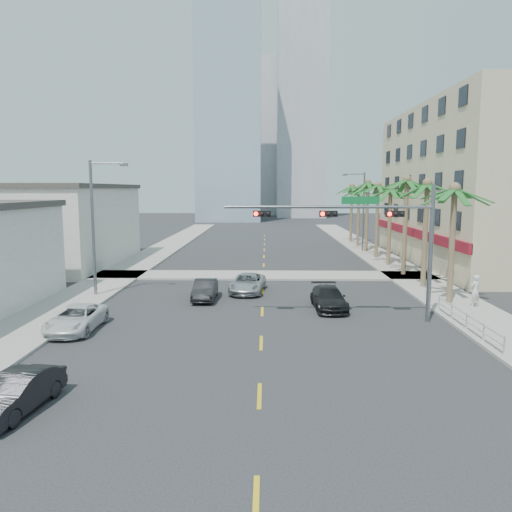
{
  "coord_description": "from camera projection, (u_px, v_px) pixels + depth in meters",
  "views": [
    {
      "loc": [
        0.21,
        -18.55,
        7.15
      ],
      "look_at": [
        -0.33,
        8.51,
        3.5
      ],
      "focal_mm": 35.0,
      "sensor_mm": 36.0,
      "label": 1
    }
  ],
  "objects": [
    {
      "name": "palm_tree_6",
      "position": [
        359.0,
        189.0,
        60.97
      ],
      "size": [
        4.8,
        4.8,
        7.8
      ],
      "color": "brown",
      "rests_on": "ground"
    },
    {
      "name": "pedestrian",
      "position": [
        475.0,
        291.0,
        29.76
      ],
      "size": [
        0.84,
        0.74,
        1.93
      ],
      "primitive_type": "imported",
      "rotation": [
        0.0,
        0.0,
        3.64
      ],
      "color": "silver",
      "rests_on": "sidewalk_right"
    },
    {
      "name": "ground",
      "position": [
        260.0,
        375.0,
        19.34
      ],
      "size": [
        260.0,
        260.0,
        0.0
      ],
      "primitive_type": "plane",
      "color": "#262628",
      "rests_on": "ground"
    },
    {
      "name": "building_right",
      "position": [
        494.0,
        185.0,
        47.63
      ],
      "size": [
        15.25,
        28.0,
        15.0
      ],
      "color": "#CCB690",
      "rests_on": "ground"
    },
    {
      "name": "car_lane_right",
      "position": [
        329.0,
        298.0,
        29.86
      ],
      "size": [
        2.02,
        4.59,
        1.31
      ],
      "primitive_type": "imported",
      "rotation": [
        0.0,
        0.0,
        0.04
      ],
      "color": "black",
      "rests_on": "ground"
    },
    {
      "name": "sidewalk_right",
      "position": [
        417.0,
        280.0,
        38.91
      ],
      "size": [
        4.0,
        120.0,
        0.15
      ],
      "primitive_type": "cube",
      "color": "gray",
      "rests_on": "ground"
    },
    {
      "name": "streetlight_left",
      "position": [
        96.0,
        221.0,
        32.76
      ],
      "size": [
        2.55,
        0.25,
        9.0
      ],
      "color": "slate",
      "rests_on": "ground"
    },
    {
      "name": "tower_far_center",
      "position": [
        255.0,
        139.0,
        140.45
      ],
      "size": [
        16.0,
        16.0,
        42.0
      ],
      "primitive_type": "cube",
      "color": "#ADADB2",
      "rests_on": "ground"
    },
    {
      "name": "palm_tree_7",
      "position": [
        352.0,
        187.0,
        66.07
      ],
      "size": [
        4.8,
        4.8,
        8.16
      ],
      "color": "brown",
      "rests_on": "ground"
    },
    {
      "name": "palm_tree_0",
      "position": [
        455.0,
        190.0,
        30.05
      ],
      "size": [
        4.8,
        4.8,
        7.8
      ],
      "color": "brown",
      "rests_on": "ground"
    },
    {
      "name": "palm_tree_3",
      "position": [
        391.0,
        190.0,
        45.51
      ],
      "size": [
        4.8,
        4.8,
        7.8
      ],
      "color": "brown",
      "rests_on": "ground"
    },
    {
      "name": "car_parked_far",
      "position": [
        76.0,
        319.0,
        25.25
      ],
      "size": [
        2.13,
        4.57,
        1.27
      ],
      "primitive_type": "imported",
      "rotation": [
        0.0,
        0.0,
        -0.01
      ],
      "color": "silver",
      "rests_on": "ground"
    },
    {
      "name": "palm_tree_2",
      "position": [
        407.0,
        181.0,
        40.27
      ],
      "size": [
        4.8,
        4.8,
        8.52
      ],
      "color": "brown",
      "rests_on": "ground"
    },
    {
      "name": "car_lane_left",
      "position": [
        205.0,
        290.0,
        32.37
      ],
      "size": [
        1.39,
        3.95,
        1.3
      ],
      "primitive_type": "imported",
      "rotation": [
        0.0,
        0.0,
        0.0
      ],
      "color": "black",
      "rests_on": "ground"
    },
    {
      "name": "car_lane_center",
      "position": [
        248.0,
        283.0,
        34.6
      ],
      "size": [
        2.61,
        4.85,
        1.29
      ],
      "primitive_type": "imported",
      "rotation": [
        0.0,
        0.0,
        -0.1
      ],
      "color": "silver",
      "rests_on": "ground"
    },
    {
      "name": "building_left_far",
      "position": [
        57.0,
        227.0,
        47.0
      ],
      "size": [
        11.0,
        18.0,
        7.2
      ],
      "primitive_type": "cube",
      "color": "beige",
      "rests_on": "ground"
    },
    {
      "name": "sidewalk_cross",
      "position": [
        263.0,
        275.0,
        41.13
      ],
      "size": [
        80.0,
        4.0,
        0.15
      ],
      "primitive_type": "cube",
      "color": "gray",
      "rests_on": "ground"
    },
    {
      "name": "car_parked_mid",
      "position": [
        17.0,
        393.0,
        16.08
      ],
      "size": [
        1.83,
        3.96,
        1.26
      ],
      "primitive_type": "imported",
      "rotation": [
        0.0,
        0.0,
        -0.13
      ],
      "color": "black",
      "rests_on": "ground"
    },
    {
      "name": "palm_tree_1",
      "position": [
        427.0,
        185.0,
        35.16
      ],
      "size": [
        4.8,
        4.8,
        8.16
      ],
      "color": "brown",
      "rests_on": "ground"
    },
    {
      "name": "palm_tree_5",
      "position": [
        368.0,
        183.0,
        55.72
      ],
      "size": [
        4.8,
        4.8,
        8.52
      ],
      "color": "brown",
      "rests_on": "ground"
    },
    {
      "name": "traffic_signal_mast",
      "position": [
        371.0,
        229.0,
        26.43
      ],
      "size": [
        11.12,
        0.54,
        7.2
      ],
      "color": "slate",
      "rests_on": "ground"
    },
    {
      "name": "palm_tree_4",
      "position": [
        378.0,
        186.0,
        50.62
      ],
      "size": [
        4.8,
        4.8,
        8.16
      ],
      "color": "brown",
      "rests_on": "ground"
    },
    {
      "name": "tower_far_right",
      "position": [
        302.0,
        96.0,
        124.15
      ],
      "size": [
        12.0,
        12.0,
        60.0
      ],
      "primitive_type": "cube",
      "color": "#ADADB2",
      "rests_on": "ground"
    },
    {
      "name": "streetlight_right",
      "position": [
        362.0,
        208.0,
        56.1
      ],
      "size": [
        2.55,
        0.25,
        9.0
      ],
      "color": "slate",
      "rests_on": "ground"
    },
    {
      "name": "guardrail",
      "position": [
        467.0,
        319.0,
        24.99
      ],
      "size": [
        0.08,
        8.08,
        1.0
      ],
      "color": "silver",
      "rests_on": "ground"
    },
    {
      "name": "tower_far_left",
      "position": [
        229.0,
        112.0,
        110.43
      ],
      "size": [
        14.0,
        14.0,
        48.0
      ],
      "primitive_type": "cube",
      "color": "#99B2C6",
      "rests_on": "ground"
    },
    {
      "name": "sidewalk_left",
      "position": [
        112.0,
        279.0,
        39.39
      ],
      "size": [
        4.0,
        120.0,
        0.15
      ],
      "primitive_type": "cube",
      "color": "gray",
      "rests_on": "ground"
    }
  ]
}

